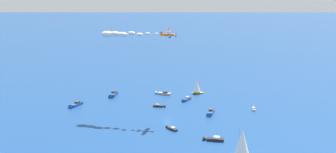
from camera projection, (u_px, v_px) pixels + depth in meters
ground_plane at (168, 118)px, 172.80m from camera, size 2000.00×2000.00×0.00m
motorboat_near_centre at (210, 113)px, 178.56m from camera, size 8.92×6.62×2.61m
sailboat_far_port at (197, 86)px, 213.10m from camera, size 4.34×7.26×9.11m
motorboat_far_stbd at (186, 99)px, 200.62m from camera, size 6.73×6.60×2.18m
motorboat_inshore at (212, 139)px, 147.07m from camera, size 5.28×7.85×2.26m
motorboat_offshore at (160, 106)px, 189.59m from camera, size 4.13×6.00×1.73m
motorboat_trailing at (254, 109)px, 185.44m from camera, size 5.57×3.55×1.59m
sailboat_ahead at (242, 144)px, 130.39m from camera, size 5.38×9.15×11.54m
motorboat_mid_cluster at (75, 105)px, 190.83m from camera, size 8.54×7.41×2.62m
motorboat_outer_ring_a at (162, 93)px, 212.19m from camera, size 6.74×8.35×2.50m
motorboat_outer_ring_b at (113, 95)px, 209.26m from camera, size 10.43×6.49×2.97m
motorboat_outer_ring_c at (171, 128)px, 158.92m from camera, size 5.98×3.75×1.70m
biplane_lead at (169, 34)px, 164.99m from camera, size 7.03×7.02×3.59m
wingwalker_lead at (169, 29)px, 164.62m from camera, size 1.37×0.79×1.53m
smoke_trail_lead at (118, 34)px, 169.93m from camera, size 14.23×23.37×3.04m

